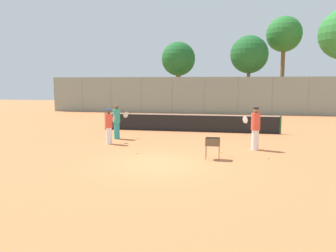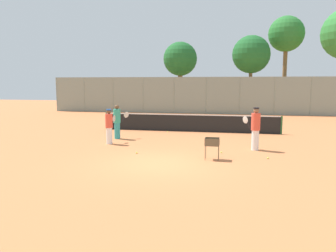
% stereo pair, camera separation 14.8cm
% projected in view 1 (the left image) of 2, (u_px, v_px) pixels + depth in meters
% --- Properties ---
extents(ground_plane, '(80.00, 80.00, 0.00)m').
position_uv_depth(ground_plane, '(160.00, 164.00, 12.18)').
color(ground_plane, '#C67242').
extents(tennis_net, '(10.95, 0.10, 1.07)m').
position_uv_depth(tennis_net, '(189.00, 123.00, 20.19)').
color(tennis_net, '#26592D').
rests_on(tennis_net, ground_plane).
extents(back_fence, '(31.77, 0.08, 3.56)m').
position_uv_depth(back_fence, '(204.00, 95.00, 31.65)').
color(back_fence, gray).
rests_on(back_fence, ground_plane).
extents(tree_1, '(3.61, 3.61, 9.77)m').
position_uv_depth(tree_1, '(284.00, 35.00, 33.64)').
color(tree_1, brown).
rests_on(tree_1, ground_plane).
extents(tree_2, '(3.73, 3.73, 7.65)m').
position_uv_depth(tree_2, '(249.00, 55.00, 32.45)').
color(tree_2, brown).
rests_on(tree_2, ground_plane).
extents(tree_3, '(3.51, 3.51, 7.23)m').
position_uv_depth(tree_3, '(178.00, 60.00, 34.13)').
color(tree_3, brown).
rests_on(tree_3, ground_plane).
extents(player_white_outfit, '(0.74, 0.73, 1.83)m').
position_uv_depth(player_white_outfit, '(117.00, 121.00, 17.50)').
color(player_white_outfit, teal).
rests_on(player_white_outfit, ground_plane).
extents(player_red_cap, '(0.36, 0.91, 1.72)m').
position_uv_depth(player_red_cap, '(109.00, 126.00, 16.02)').
color(player_red_cap, white).
rests_on(player_red_cap, ground_plane).
extents(player_yellow_shirt, '(0.80, 0.69, 1.92)m').
position_uv_depth(player_yellow_shirt, '(255.00, 128.00, 14.58)').
color(player_yellow_shirt, white).
rests_on(player_yellow_shirt, ground_plane).
extents(ball_cart, '(0.56, 0.41, 0.86)m').
position_uv_depth(ball_cart, '(213.00, 144.00, 12.80)').
color(ball_cart, brown).
rests_on(ball_cart, ground_plane).
extents(tennis_ball_0, '(0.07, 0.07, 0.07)m').
position_uv_depth(tennis_ball_0, '(221.00, 152.00, 14.06)').
color(tennis_ball_0, '#D1E54C').
rests_on(tennis_ball_0, ground_plane).
extents(tennis_ball_1, '(0.07, 0.07, 0.07)m').
position_uv_depth(tennis_ball_1, '(137.00, 153.00, 13.94)').
color(tennis_ball_1, '#D1E54C').
rests_on(tennis_ball_1, ground_plane).
extents(tennis_ball_2, '(0.07, 0.07, 0.07)m').
position_uv_depth(tennis_ball_2, '(167.00, 132.00, 19.92)').
color(tennis_ball_2, '#D1E54C').
rests_on(tennis_ball_2, ground_plane).
extents(tennis_ball_3, '(0.07, 0.07, 0.07)m').
position_uv_depth(tennis_ball_3, '(268.00, 158.00, 13.01)').
color(tennis_ball_3, '#D1E54C').
rests_on(tennis_ball_3, ground_plane).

